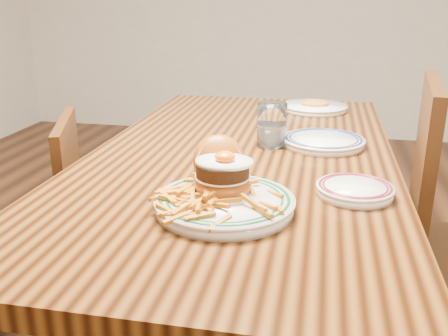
% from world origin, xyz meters
% --- Properties ---
extents(table, '(0.85, 1.60, 0.75)m').
position_xyz_m(table, '(0.00, 0.00, 0.66)').
color(table, black).
rests_on(table, floor).
extents(chair_left, '(0.50, 0.50, 0.83)m').
position_xyz_m(chair_left, '(-0.63, -0.07, 0.44)').
color(chair_left, '#41210D').
rests_on(chair_left, floor).
extents(main_plate, '(0.29, 0.31, 0.14)m').
position_xyz_m(main_plate, '(0.03, -0.39, 0.79)').
color(main_plate, silver).
rests_on(main_plate, table).
extents(side_plate, '(0.17, 0.17, 0.03)m').
position_xyz_m(side_plate, '(0.30, -0.27, 0.77)').
color(side_plate, silver).
rests_on(side_plate, table).
extents(rear_plate, '(0.24, 0.24, 0.03)m').
position_xyz_m(rear_plate, '(0.23, 0.11, 0.77)').
color(rear_plate, silver).
rests_on(rear_plate, table).
extents(water_glass, '(0.09, 0.09, 0.13)m').
position_xyz_m(water_glass, '(0.08, 0.08, 0.81)').
color(water_glass, white).
rests_on(water_glass, table).
extents(far_plate, '(0.25, 0.25, 0.04)m').
position_xyz_m(far_plate, '(0.19, 0.59, 0.76)').
color(far_plate, silver).
rests_on(far_plate, table).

